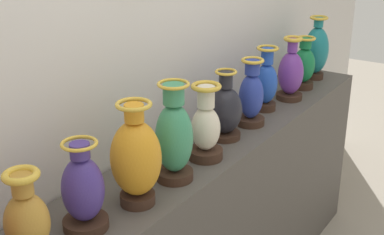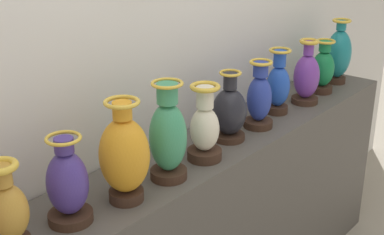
# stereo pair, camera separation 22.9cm
# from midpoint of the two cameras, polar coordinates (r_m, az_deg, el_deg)

# --- Properties ---
(back_wall) EXTENTS (5.67, 0.14, 3.14)m
(back_wall) POSITION_cam_midpoint_polar(r_m,az_deg,el_deg) (2.35, -1.99, 9.97)
(back_wall) COLOR silver
(back_wall) RESTS_ON ground_plane
(vase_ochre) EXTENTS (0.14, 0.14, 0.31)m
(vase_ochre) POSITION_cam_midpoint_polar(r_m,az_deg,el_deg) (1.72, -15.65, -9.89)
(vase_ochre) COLOR #382319
(vase_ochre) RESTS_ON display_shelf
(vase_indigo) EXTENTS (0.16, 0.16, 0.32)m
(vase_indigo) POSITION_cam_midpoint_polar(r_m,az_deg,el_deg) (1.83, -9.70, -7.24)
(vase_indigo) COLOR #382319
(vase_indigo) RESTS_ON display_shelf
(vase_amber) EXTENTS (0.18, 0.18, 0.40)m
(vase_amber) POSITION_cam_midpoint_polar(r_m,az_deg,el_deg) (1.92, -3.88, -4.16)
(vase_amber) COLOR #382319
(vase_amber) RESTS_ON display_shelf
(vase_jade) EXTENTS (0.15, 0.15, 0.41)m
(vase_jade) POSITION_cam_midpoint_polar(r_m,az_deg,el_deg) (2.08, 0.56, -2.15)
(vase_jade) COLOR #382319
(vase_jade) RESTS_ON display_shelf
(vase_ivory) EXTENTS (0.15, 0.15, 0.34)m
(vase_ivory) POSITION_cam_midpoint_polar(r_m,az_deg,el_deg) (2.26, 4.34, -1.17)
(vase_ivory) COLOR #382319
(vase_ivory) RESTS_ON display_shelf
(vase_onyx) EXTENTS (0.16, 0.16, 0.33)m
(vase_onyx) POSITION_cam_midpoint_polar(r_m,az_deg,el_deg) (2.47, 6.67, 0.55)
(vase_onyx) COLOR #382319
(vase_onyx) RESTS_ON display_shelf
(vase_cobalt) EXTENTS (0.14, 0.14, 0.34)m
(vase_cobalt) POSITION_cam_midpoint_polar(r_m,az_deg,el_deg) (2.63, 9.70, 1.96)
(vase_cobalt) COLOR #382319
(vase_cobalt) RESTS_ON display_shelf
(vase_sapphire) EXTENTS (0.12, 0.12, 0.35)m
(vase_sapphire) POSITION_cam_midpoint_polar(r_m,az_deg,el_deg) (2.83, 11.51, 3.37)
(vase_sapphire) COLOR #382319
(vase_sapphire) RESTS_ON display_shelf
(vase_violet) EXTENTS (0.15, 0.15, 0.36)m
(vase_violet) POSITION_cam_midpoint_polar(r_m,az_deg,el_deg) (3.02, 14.30, 4.23)
(vase_violet) COLOR #382319
(vase_violet) RESTS_ON display_shelf
(vase_emerald) EXTENTS (0.13, 0.13, 0.31)m
(vase_emerald) POSITION_cam_midpoint_polar(r_m,az_deg,el_deg) (3.23, 15.84, 4.98)
(vase_emerald) COLOR #382319
(vase_emerald) RESTS_ON display_shelf
(vase_teal) EXTENTS (0.15, 0.15, 0.40)m
(vase_teal) POSITION_cam_midpoint_polar(r_m,az_deg,el_deg) (3.43, 17.29, 6.49)
(vase_teal) COLOR #382319
(vase_teal) RESTS_ON display_shelf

